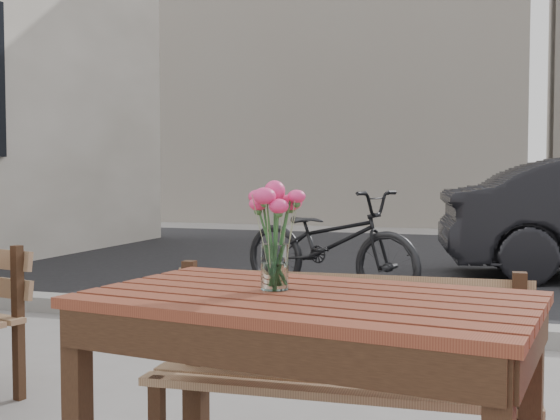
# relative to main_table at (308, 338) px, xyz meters

# --- Properties ---
(street) EXTENTS (30.00, 8.12, 0.12)m
(street) POSITION_rel_main_table_xyz_m (-0.17, 4.93, -0.61)
(street) COLOR black
(street) RESTS_ON ground
(backdrop_buildings) EXTENTS (15.50, 4.00, 8.00)m
(backdrop_buildings) POSITION_rel_main_table_xyz_m (-0.00, 14.26, 2.96)
(backdrop_buildings) COLOR gray
(backdrop_buildings) RESTS_ON ground
(main_table) EXTENTS (1.32, 0.88, 0.76)m
(main_table) POSITION_rel_main_table_xyz_m (0.00, 0.00, 0.00)
(main_table) COLOR maroon
(main_table) RESTS_ON ground
(main_bench) EXTENTS (1.30, 0.45, 0.80)m
(main_bench) POSITION_rel_main_table_xyz_m (-0.01, 0.45, -0.16)
(main_bench) COLOR #8C6548
(main_bench) RESTS_ON ground
(main_vase) EXTENTS (0.17, 0.17, 0.32)m
(main_vase) POSITION_rel_main_table_xyz_m (-0.11, 0.04, 0.32)
(main_vase) COLOR white
(main_vase) RESTS_ON main_table
(bicycle) EXTENTS (1.94, 1.21, 0.96)m
(bicycle) POSITION_rel_main_table_xyz_m (-1.01, 4.19, -0.16)
(bicycle) COLOR black
(bicycle) RESTS_ON ground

